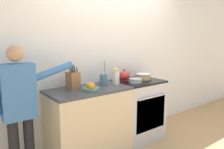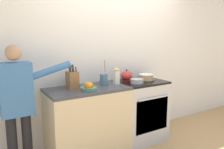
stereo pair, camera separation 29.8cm
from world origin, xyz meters
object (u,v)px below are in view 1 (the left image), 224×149
Objects in this scene: knife_block at (73,80)px; fruit_bowl at (91,88)px; utensil_crock at (104,79)px; milk_carton at (116,76)px; layer_cake at (143,77)px; tea_kettle at (124,76)px; person_baker at (20,103)px; stove_range at (137,109)px; mixing_bowl at (136,80)px.

fruit_bowl is (0.13, -0.23, -0.07)m from knife_block.
milk_carton is at bearing -23.23° from utensil_crock.
utensil_crock is at bearing 29.75° from fruit_bowl.
fruit_bowl is (-1.02, -0.11, -0.00)m from layer_cake.
fruit_bowl is at bearing -166.95° from milk_carton.
knife_block reaches higher than tea_kettle.
milk_carton is (-0.28, -0.14, 0.04)m from tea_kettle.
knife_block is 0.21× the size of person_baker.
stove_range is 1.78m from person_baker.
mixing_bowl is at bearing -146.15° from stove_range.
milk_carton is (-0.54, -0.00, 0.07)m from layer_cake.
milk_carton is (-0.44, -0.01, 0.58)m from stove_range.
person_baker reaches higher than milk_carton.
utensil_crock is at bearing 156.77° from milk_carton.
fruit_bowl is (-0.92, -0.12, 0.50)m from stove_range.
person_baker is at bearing 179.56° from stove_range.
tea_kettle is 0.61× the size of utensil_crock.
utensil_crock reaches higher than stove_range.
knife_block is (-0.88, -0.03, 0.04)m from tea_kettle.
person_baker reaches higher than fruit_bowl.
layer_cake is 1.03m from fruit_bowl.
milk_carton is 0.16× the size of person_baker.
mixing_bowl is at bearing 1.79° from fruit_bowl.
tea_kettle reaches higher than fruit_bowl.
mixing_bowl is 0.32m from milk_carton.
utensil_crock is (-0.44, -0.07, 0.01)m from tea_kettle.
knife_block is at bearing -178.28° from tea_kettle.
mixing_bowl is 0.78m from fruit_bowl.
knife_block is 1.27× the size of milk_carton.
stove_range is 4.75× the size of mixing_bowl.
layer_cake reaches higher than stove_range.
utensil_crock is (-0.46, 0.16, 0.05)m from mixing_bowl.
fruit_bowl is at bearing -172.70° from stove_range.
utensil_crock reaches higher than layer_cake.
tea_kettle is (-0.16, 0.14, 0.53)m from stove_range.
milk_carton is at bearing -179.19° from stove_range.
person_baker is at bearing -171.88° from knife_block.
stove_range is 2.66× the size of utensil_crock.
milk_carton reaches higher than layer_cake.
tea_kettle reaches higher than mixing_bowl.
stove_range is 0.81m from utensil_crock.
tea_kettle is (-0.27, 0.14, 0.03)m from layer_cake.
knife_block reaches higher than mixing_bowl.
person_baker reaches higher than mixing_bowl.
utensil_crock is (0.44, -0.05, -0.03)m from knife_block.
layer_cake is at bearing 0.35° from milk_carton.
person_baker is (-0.69, -0.10, -0.15)m from knife_block.
stove_range is 3.75× the size of milk_carton.
person_baker is at bearing 176.17° from mixing_bowl.
utensil_crock is 0.23× the size of person_baker.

